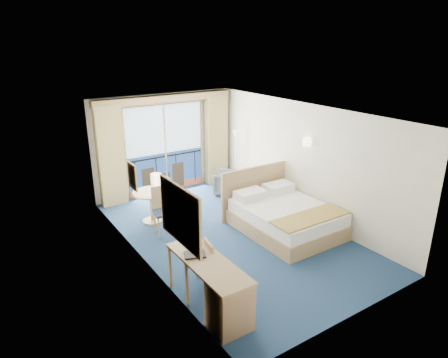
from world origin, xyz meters
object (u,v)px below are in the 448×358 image
Objects in this scene: nightstand at (262,190)px; round_table at (151,199)px; armchair at (227,183)px; bed at (284,216)px; desk_chair at (215,262)px; table_chair_a at (169,194)px; floor_lamp at (236,145)px; desk at (225,297)px; table_chair_b at (163,207)px.

round_table is at bearing 171.65° from nightstand.
armchair is at bearing 11.91° from round_table.
nightstand is (0.64, 1.57, -0.03)m from bed.
table_chair_a reaches higher than desk_chair.
desk_chair reaches higher than armchair.
armchair is at bearing -151.06° from floor_lamp.
floor_lamp reaches higher than table_chair_a.
armchair is 0.83× the size of round_table.
desk is 1.67× the size of table_chair_b.
desk_chair is 0.85× the size of table_chair_a.
table_chair_a is (-2.45, -0.78, -0.65)m from floor_lamp.
desk is 1.90× the size of desk_chair.
desk_chair is at bearing -93.44° from round_table.
desk is 0.89m from desk_chair.
desk is 2.11× the size of round_table.
desk is 1.61× the size of table_chair_a.
armchair reaches higher than nightstand.
bed is 2.49× the size of desk_chair.
table_chair_b is (-2.90, -0.19, 0.28)m from nightstand.
bed is 1.37× the size of floor_lamp.
desk is (-3.42, -4.63, -0.80)m from floor_lamp.
round_table is at bearing 82.27° from desk.
armchair is (-0.46, 0.95, 0.01)m from nightstand.
desk_chair is (-3.10, -2.62, 0.21)m from nightstand.
desk_chair reaches higher than nightstand.
desk_chair is 2.44m from table_chair_b.
desk_chair is (-2.64, -3.56, 0.20)m from armchair.
round_table is 0.45m from table_chair_a.
floor_lamp is 3.26m from table_chair_b.
table_chair_b is (-0.43, -0.60, -0.02)m from table_chair_a.
round_table reaches higher than nightstand.
table_chair_b is (-2.44, -1.13, 0.27)m from armchair.
round_table reaches higher than armchair.
floor_lamp is 2.01× the size of round_table.
floor_lamp is at bearing 53.54° from desk.
desk is at bearing 153.49° from table_chair_a.
table_chair_b is at bearing 131.66° from table_chair_a.
nightstand is at bearing -89.02° from floor_lamp.
armchair is 0.40× the size of desk.
table_chair_b is (-2.26, 1.38, 0.25)m from bed.
nightstand is 4.86m from desk.
table_chair_a reaches higher than round_table.
armchair is 2.71m from table_chair_b.
round_table is 0.76× the size of table_chair_a.
bed is at bearing -56.14° from desk_chair.
floor_lamp is at bearing 90.98° from nightstand.
bed reaches higher than round_table.
bed is at bearing -20.03° from table_chair_b.
table_chair_a is (0.63, 3.02, 0.09)m from desk_chair.
desk is (-3.44, -3.44, 0.15)m from nightstand.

